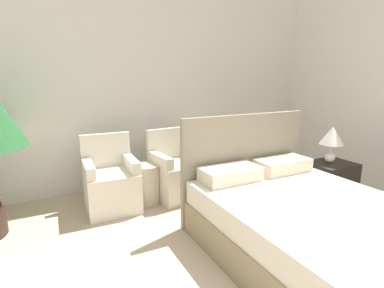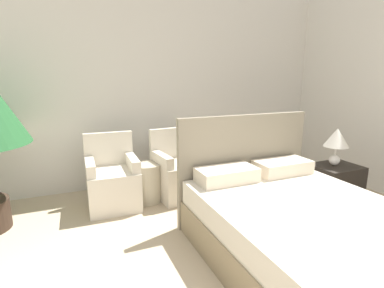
{
  "view_description": "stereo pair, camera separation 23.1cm",
  "coord_description": "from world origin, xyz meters",
  "px_view_note": "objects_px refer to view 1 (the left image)",
  "views": [
    {
      "loc": [
        -1.36,
        -0.33,
        1.56
      ],
      "look_at": [
        0.14,
        2.67,
        0.79
      ],
      "focal_mm": 28.0,
      "sensor_mm": 36.0,
      "label": 1
    },
    {
      "loc": [
        -1.15,
        -0.42,
        1.56
      ],
      "look_at": [
        0.14,
        2.67,
        0.79
      ],
      "focal_mm": 28.0,
      "sensor_mm": 36.0,
      "label": 2
    }
  ],
  "objects_px": {
    "bed": "(316,231)",
    "armchair_near_window_right": "(177,175)",
    "table_lamp": "(332,138)",
    "side_table": "(146,184)",
    "armchair_near_window_left": "(111,186)",
    "nightstand": "(330,184)"
  },
  "relations": [
    {
      "from": "bed",
      "to": "armchair_near_window_left",
      "type": "relative_size",
      "value": 2.5
    },
    {
      "from": "nightstand",
      "to": "side_table",
      "type": "distance_m",
      "value": 2.25
    },
    {
      "from": "bed",
      "to": "nightstand",
      "type": "distance_m",
      "value": 1.31
    },
    {
      "from": "armchair_near_window_left",
      "to": "nightstand",
      "type": "relative_size",
      "value": 1.6
    },
    {
      "from": "armchair_near_window_left",
      "to": "armchair_near_window_right",
      "type": "bearing_deg",
      "value": 1.5
    },
    {
      "from": "armchair_near_window_right",
      "to": "side_table",
      "type": "relative_size",
      "value": 1.79
    },
    {
      "from": "table_lamp",
      "to": "side_table",
      "type": "height_order",
      "value": "table_lamp"
    },
    {
      "from": "bed",
      "to": "armchair_near_window_left",
      "type": "height_order",
      "value": "bed"
    },
    {
      "from": "bed",
      "to": "armchair_near_window_left",
      "type": "bearing_deg",
      "value": 125.19
    },
    {
      "from": "table_lamp",
      "to": "side_table",
      "type": "relative_size",
      "value": 0.89
    },
    {
      "from": "side_table",
      "to": "bed",
      "type": "bearing_deg",
      "value": -64.55
    },
    {
      "from": "bed",
      "to": "side_table",
      "type": "height_order",
      "value": "bed"
    },
    {
      "from": "armchair_near_window_left",
      "to": "armchair_near_window_right",
      "type": "xyz_separation_m",
      "value": [
        0.84,
        -0.0,
        0.0
      ]
    },
    {
      "from": "armchair_near_window_left",
      "to": "side_table",
      "type": "bearing_deg",
      "value": 1.28
    },
    {
      "from": "armchair_near_window_right",
      "to": "table_lamp",
      "type": "distance_m",
      "value": 1.94
    },
    {
      "from": "bed",
      "to": "armchair_near_window_right",
      "type": "xyz_separation_m",
      "value": [
        -0.45,
        1.84,
        -0.0
      ]
    },
    {
      "from": "armchair_near_window_right",
      "to": "table_lamp",
      "type": "bearing_deg",
      "value": -41.11
    },
    {
      "from": "bed",
      "to": "armchair_near_window_right",
      "type": "distance_m",
      "value": 1.9
    },
    {
      "from": "bed",
      "to": "table_lamp",
      "type": "xyz_separation_m",
      "value": [
        1.07,
        0.77,
        0.55
      ]
    },
    {
      "from": "armchair_near_window_right",
      "to": "nightstand",
      "type": "xyz_separation_m",
      "value": [
        1.54,
        -1.1,
        -0.02
      ]
    },
    {
      "from": "armchair_near_window_left",
      "to": "table_lamp",
      "type": "relative_size",
      "value": 2.03
    },
    {
      "from": "armchair_near_window_right",
      "to": "nightstand",
      "type": "height_order",
      "value": "armchair_near_window_right"
    }
  ]
}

